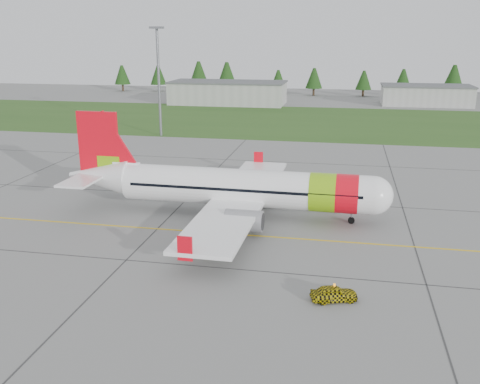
# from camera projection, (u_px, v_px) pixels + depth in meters

# --- Properties ---
(ground) EXTENTS (320.00, 320.00, 0.00)m
(ground) POSITION_uv_depth(u_px,v_px,m) (299.00, 274.00, 43.66)
(ground) COLOR gray
(ground) RESTS_ON ground
(aircraft) EXTENTS (35.76, 32.81, 10.84)m
(aircraft) POSITION_uv_depth(u_px,v_px,m) (237.00, 188.00, 57.13)
(aircraft) COLOR white
(aircraft) RESTS_ON ground
(follow_me_car) EXTENTS (1.55, 1.69, 3.45)m
(follow_me_car) POSITION_uv_depth(u_px,v_px,m) (335.00, 279.00, 38.87)
(follow_me_car) COLOR yellow
(follow_me_car) RESTS_ON ground
(service_van) EXTENTS (1.76, 1.68, 4.59)m
(service_van) POSITION_uv_depth(u_px,v_px,m) (106.00, 131.00, 96.30)
(service_van) COLOR silver
(service_van) RESTS_ON ground
(grass_strip) EXTENTS (320.00, 50.00, 0.03)m
(grass_strip) POSITION_uv_depth(u_px,v_px,m) (331.00, 122.00, 120.87)
(grass_strip) COLOR #30561E
(grass_strip) RESTS_ON ground
(taxi_guideline) EXTENTS (120.00, 0.25, 0.02)m
(taxi_guideline) POSITION_uv_depth(u_px,v_px,m) (306.00, 239.00, 51.19)
(taxi_guideline) COLOR gold
(taxi_guideline) RESTS_ON ground
(hangar_west) EXTENTS (32.00, 14.00, 6.00)m
(hangar_west) POSITION_uv_depth(u_px,v_px,m) (228.00, 93.00, 151.95)
(hangar_west) COLOR #A8A8A3
(hangar_west) RESTS_ON ground
(hangar_east) EXTENTS (24.00, 12.00, 5.20)m
(hangar_east) POSITION_uv_depth(u_px,v_px,m) (426.00, 96.00, 149.42)
(hangar_east) COLOR #A8A8A3
(hangar_east) RESTS_ON ground
(floodlight_mast) EXTENTS (0.50, 0.50, 20.00)m
(floodlight_mast) POSITION_uv_depth(u_px,v_px,m) (159.00, 84.00, 101.39)
(floodlight_mast) COLOR slate
(floodlight_mast) RESTS_ON ground
(treeline) EXTENTS (160.00, 8.00, 10.00)m
(treeline) POSITION_uv_depth(u_px,v_px,m) (337.00, 80.00, 172.20)
(treeline) COLOR #1C3F14
(treeline) RESTS_ON ground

